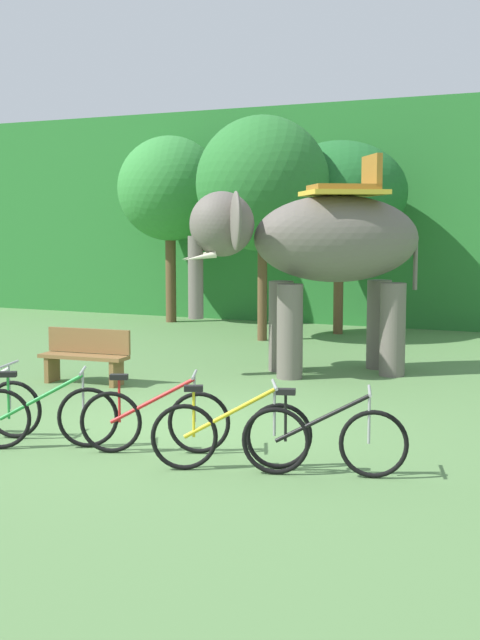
# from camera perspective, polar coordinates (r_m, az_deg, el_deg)

# --- Properties ---
(ground_plane) EXTENTS (80.00, 80.00, 0.00)m
(ground_plane) POSITION_cam_1_polar(r_m,az_deg,el_deg) (10.96, -4.33, -7.19)
(ground_plane) COLOR #567F47
(foliage_hedge) EXTENTS (36.00, 6.00, 5.72)m
(foliage_hedge) POSITION_cam_1_polar(r_m,az_deg,el_deg) (24.50, 12.77, 6.88)
(foliage_hedge) COLOR #28702D
(foliage_hedge) RESTS_ON ground
(tree_left) EXTENTS (2.78, 2.78, 4.94)m
(tree_left) POSITION_cam_1_polar(r_m,az_deg,el_deg) (22.72, -4.74, 8.78)
(tree_left) COLOR brown
(tree_left) RESTS_ON ground
(tree_far_right) EXTENTS (2.96, 2.96, 4.99)m
(tree_far_right) POSITION_cam_1_polar(r_m,az_deg,el_deg) (18.93, 1.54, 9.15)
(tree_far_right) COLOR brown
(tree_far_right) RESTS_ON ground
(tree_far_left) EXTENTS (3.18, 3.18, 4.56)m
(tree_far_left) POSITION_cam_1_polar(r_m,az_deg,el_deg) (20.24, 6.74, 8.50)
(tree_far_left) COLOR brown
(tree_far_left) RESTS_ON ground
(elephant) EXTENTS (4.00, 3.31, 3.78)m
(elephant) POSITION_cam_1_polar(r_m,az_deg,el_deg) (14.64, 5.27, 4.91)
(elephant) COLOR #665E56
(elephant) RESTS_ON ground
(bike_green) EXTENTS (1.52, 0.89, 0.92)m
(bike_green) POSITION_cam_1_polar(r_m,az_deg,el_deg) (10.07, -13.10, -6.30)
(bike_green) COLOR black
(bike_green) RESTS_ON ground
(bike_red) EXTENTS (1.59, 0.79, 0.92)m
(bike_red) POSITION_cam_1_polar(r_m,az_deg,el_deg) (9.65, -5.79, -6.71)
(bike_red) COLOR black
(bike_red) RESTS_ON ground
(bike_yellow) EXTENTS (1.54, 0.86, 0.92)m
(bike_yellow) POSITION_cam_1_polar(r_m,az_deg,el_deg) (8.98, -0.59, -7.68)
(bike_yellow) COLOR black
(bike_yellow) RESTS_ON ground
(bike_black) EXTENTS (1.64, 0.67, 0.92)m
(bike_black) POSITION_cam_1_polar(r_m,az_deg,el_deg) (8.78, 5.68, -8.03)
(bike_black) COLOR black
(bike_black) RESTS_ON ground
(wooden_bench) EXTENTS (1.53, 0.54, 0.89)m
(wooden_bench) POSITION_cam_1_polar(r_m,az_deg,el_deg) (14.04, -10.38, -2.29)
(wooden_bench) COLOR brown
(wooden_bench) RESTS_ON ground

